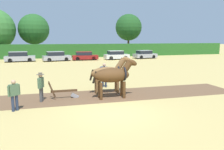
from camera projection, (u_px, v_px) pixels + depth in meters
The scene contains 16 objects.
ground_plane at pixel (114, 112), 10.43m from camera, with size 240.00×240.00×0.00m, color tan.
plowed_furrow_strip at pixel (50, 99), 12.70m from camera, with size 23.80×3.14×0.01m, color brown.
hedgerow at pixel (60, 51), 40.87m from camera, with size 73.08×1.29×2.54m, color #286023.
tree_center_left at pixel (34, 29), 43.13m from camera, with size 5.97×5.97×8.37m.
tree_center at pixel (129, 27), 49.29m from camera, with size 5.92×5.92×9.05m.
draft_horse_lead_left at pixel (114, 75), 12.81m from camera, with size 2.78×1.00×2.35m.
draft_horse_lead_right at pixel (109, 73), 14.00m from camera, with size 2.82×0.96×2.42m.
plow at pixel (67, 93), 12.89m from camera, with size 1.76×0.48×1.13m.
farmer_at_plow at pixel (41, 85), 12.07m from camera, with size 0.41×0.61×1.64m.
farmer_beside_team at pixel (104, 73), 15.73m from camera, with size 0.57×0.47×1.75m.
farmer_onlooker_left at pixel (14, 93), 10.50m from camera, with size 0.53×0.43×1.54m.
parked_car_center_left at pixel (20, 57), 33.66m from camera, with size 4.51×2.05×1.57m.
parked_car_center at pixel (56, 56), 34.69m from camera, with size 4.50×2.42×1.53m.
parked_car_center_right at pixel (85, 56), 36.30m from camera, with size 4.31×1.92×1.42m.
parked_car_right at pixel (116, 55), 37.36m from camera, with size 4.26×1.89×1.51m.
parked_car_far_right at pixel (145, 55), 39.39m from camera, with size 4.29×2.18×1.47m.
Camera 1 is at (-3.12, -9.50, 3.46)m, focal length 35.00 mm.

